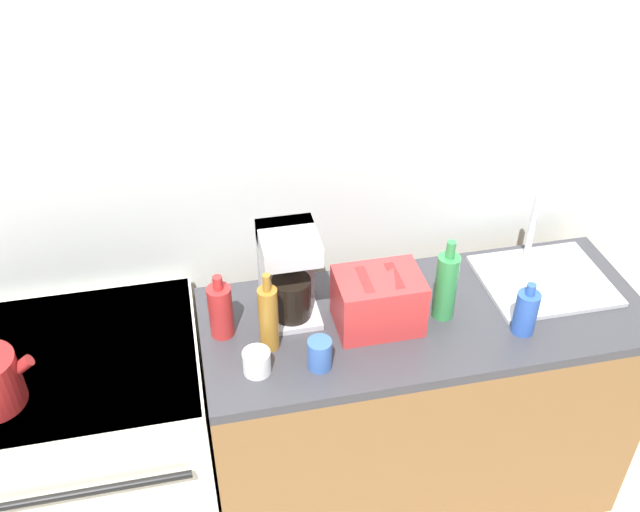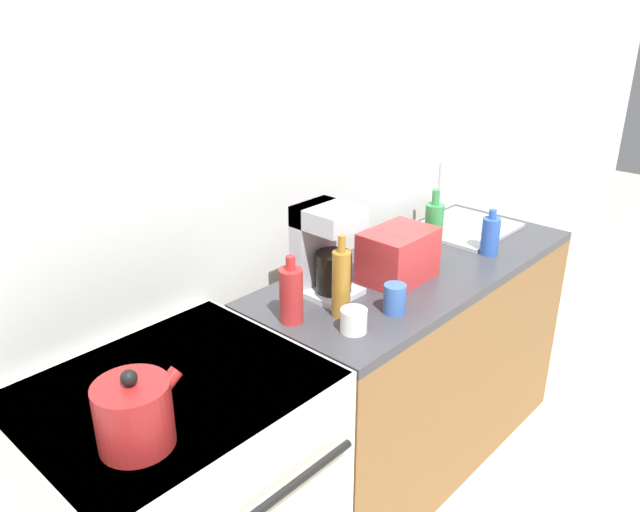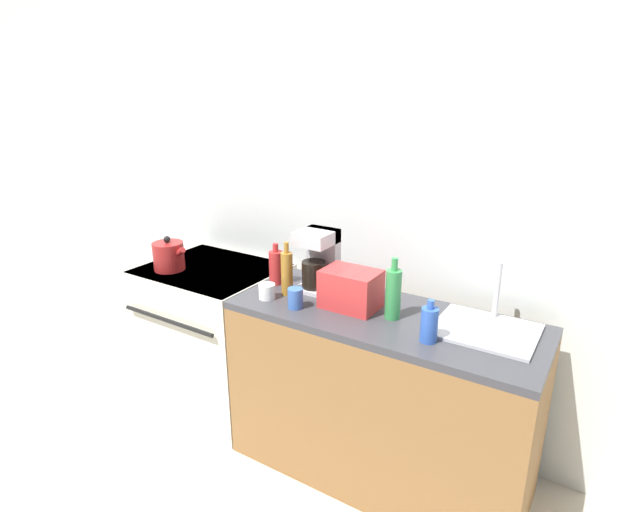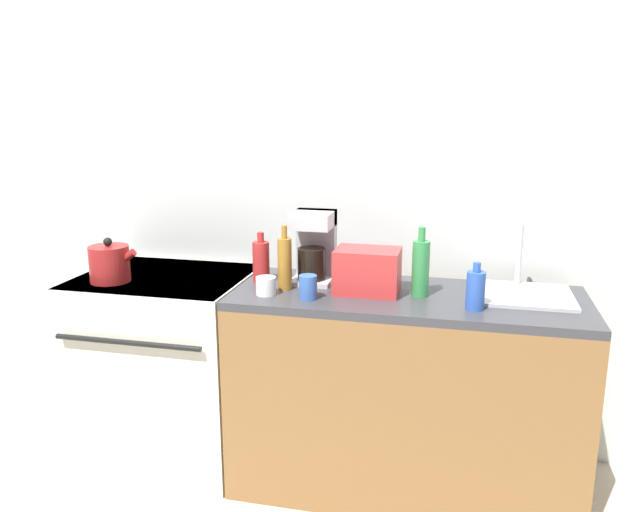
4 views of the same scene
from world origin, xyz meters
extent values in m
cube|color=silver|center=(0.00, 0.71, 1.30)|extent=(8.00, 0.05, 2.60)
cube|color=silver|center=(-0.62, 0.33, 0.45)|extent=(0.79, 0.66, 0.90)
cube|color=black|center=(-0.62, 0.33, 0.89)|extent=(0.77, 0.64, 0.02)
cylinder|color=black|center=(-0.79, 0.19, 0.89)|extent=(0.21, 0.21, 0.01)
cylinder|color=black|center=(-0.44, 0.19, 0.89)|extent=(0.21, 0.21, 0.01)
cylinder|color=black|center=(-0.79, 0.47, 0.89)|extent=(0.21, 0.21, 0.01)
cylinder|color=black|center=(-0.44, 0.47, 0.89)|extent=(0.21, 0.21, 0.01)
cylinder|color=black|center=(-0.62, -0.03, 0.70)|extent=(0.67, 0.02, 0.02)
cube|color=brown|center=(0.53, 0.29, 0.43)|extent=(1.48, 0.59, 0.86)
cube|color=#38383D|center=(0.53, 0.29, 0.88)|extent=(1.48, 0.59, 0.04)
cylinder|color=maroon|center=(-0.72, 0.19, 1.02)|extent=(0.10, 0.04, 0.09)
cube|color=red|center=(0.35, 0.28, 1.00)|extent=(0.27, 0.19, 0.19)
cube|color=black|center=(0.31, 0.28, 1.09)|extent=(0.03, 0.14, 0.01)
cube|color=black|center=(0.40, 0.28, 1.09)|extent=(0.03, 0.14, 0.01)
cube|color=#B7B7BC|center=(0.09, 0.39, 0.91)|extent=(0.18, 0.20, 0.02)
cube|color=#B7B7BC|center=(0.09, 0.46, 1.06)|extent=(0.18, 0.06, 0.32)
cube|color=#B7B7BC|center=(0.09, 0.39, 1.19)|extent=(0.18, 0.20, 0.07)
cylinder|color=black|center=(0.09, 0.36, 0.99)|extent=(0.13, 0.13, 0.14)
cube|color=#B7B7BC|center=(0.98, 0.37, 0.91)|extent=(0.43, 0.36, 0.01)
cylinder|color=silver|center=(0.98, 0.51, 1.04)|extent=(0.02, 0.02, 0.28)
cylinder|color=#338C47|center=(0.58, 0.28, 1.02)|extent=(0.07, 0.07, 0.23)
cylinder|color=#338C47|center=(0.58, 0.28, 1.16)|extent=(0.03, 0.03, 0.06)
cylinder|color=#2D56B7|center=(0.80, 0.15, 0.98)|extent=(0.07, 0.07, 0.15)
cylinder|color=#2D56B7|center=(0.80, 0.15, 1.07)|extent=(0.03, 0.03, 0.04)
cylinder|color=#B72828|center=(-0.14, 0.34, 0.99)|extent=(0.08, 0.08, 0.18)
cylinder|color=#B72828|center=(-0.14, 0.34, 1.11)|extent=(0.03, 0.03, 0.05)
cylinder|color=#9E6B23|center=(0.00, 0.25, 1.01)|extent=(0.06, 0.06, 0.22)
cylinder|color=#9E6B23|center=(0.00, 0.25, 1.15)|extent=(0.02, 0.02, 0.06)
cylinder|color=#3860B2|center=(0.13, 0.13, 0.95)|extent=(0.07, 0.07, 0.10)
cylinder|color=white|center=(-0.05, 0.15, 0.94)|extent=(0.08, 0.08, 0.08)
camera|label=1|loc=(-0.19, -1.37, 2.45)|focal=40.00mm
camera|label=2|loc=(-1.38, -0.93, 1.88)|focal=35.00mm
camera|label=3|loc=(1.41, -1.68, 1.91)|focal=28.00mm
camera|label=4|loc=(0.74, -2.24, 1.67)|focal=35.00mm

